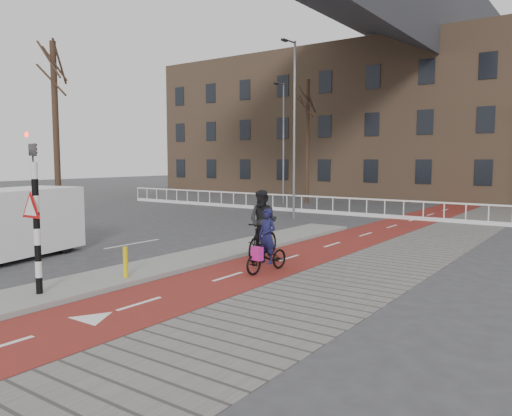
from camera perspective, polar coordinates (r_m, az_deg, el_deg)
The scene contains 14 objects.
ground at distance 12.78m, azimuth -14.28°, elevation -8.44°, with size 120.00×120.00×0.00m, color #38383A.
bike_lane at distance 19.92m, azimuth 11.29°, elevation -3.34°, with size 2.50×60.00×0.01m, color maroon.
sidewalk at distance 18.97m, azimuth 19.05°, elevation -3.98°, with size 3.00×60.00×0.01m, color slate.
curb_island at distance 16.02m, azimuth -4.94°, elevation -5.22°, with size 1.80×16.00×0.12m, color gray.
traffic_signal at distance 11.77m, azimuth -23.93°, elevation -0.10°, with size 0.80×0.80×3.68m.
bollard at distance 12.90m, azimuth -14.69°, elevation -6.02°, with size 0.12×0.12×0.77m, color #D5BF0B.
cyclist_near at distance 13.54m, azimuth 1.26°, elevation -4.93°, with size 0.73×1.67×1.73m.
cyclist_far at distance 15.17m, azimuth 0.81°, elevation -2.65°, with size 1.02×2.06×2.12m.
railing at distance 29.02m, azimuth 5.22°, elevation 0.12°, with size 28.00×0.10×0.99m.
townhouse_row at distance 42.16m, azimuth 18.29°, elevation 11.79°, with size 46.00×10.00×15.90m.
tree_left at distance 26.89m, azimuth -21.89°, elevation 8.06°, with size 0.30×0.30×8.81m, color black.
tree_mid at distance 34.82m, azimuth 5.89°, elevation 7.51°, with size 0.27×0.27×8.48m, color black.
streetlight_near at distance 25.63m, azimuth 4.40°, elevation 8.72°, with size 0.12×0.12×8.93m, color slate.
streetlight_left at distance 33.95m, azimuth 3.17°, elevation 7.27°, with size 0.12×0.12×8.12m, color slate.
Camera 1 is at (9.49, -7.99, 3.06)m, focal length 35.00 mm.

